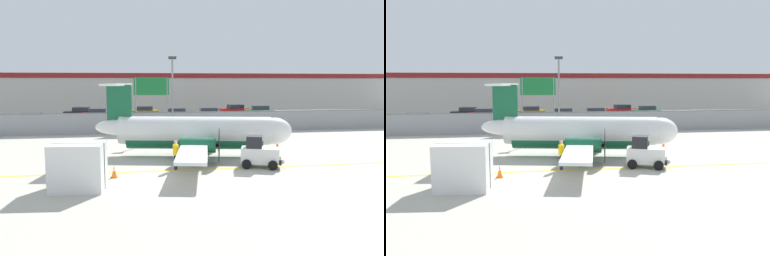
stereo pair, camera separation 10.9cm
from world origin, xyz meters
The scene contains 22 objects.
ground_plane centered at (0.00, 2.00, 0.00)m, with size 140.00×140.00×0.01m.
perimeter_fence centered at (0.00, 18.00, 1.12)m, with size 98.00×0.10×2.10m.
parking_lot_strip centered at (0.00, 29.50, 0.06)m, with size 98.00×17.00×0.12m.
background_building centered at (0.00, 47.99, 3.26)m, with size 91.00×8.10×6.50m.
commuter_airplane centered at (1.20, 6.01, 1.60)m, with size 13.38×16.00×4.92m.
baggage_tug centered at (4.21, 2.03, 0.86)m, with size 2.57×2.02×1.88m.
ground_crew_worker centered at (-0.74, 2.23, 0.95)m, with size 0.42×0.55×1.70m.
cargo_container centered at (-5.70, -1.04, 1.10)m, with size 2.57×2.20×2.20m.
traffic_cone_near_left centered at (0.68, 7.44, 0.31)m, with size 0.36×0.36×0.64m.
traffic_cone_near_right centered at (-4.17, 0.92, 0.31)m, with size 0.36×0.36×0.64m.
traffic_cone_far_left centered at (7.61, 7.70, 0.31)m, with size 0.36×0.36×0.64m.
traffic_cone_far_right centered at (-5.24, 6.01, 0.31)m, with size 0.36×0.36×0.64m.
parked_car_0 centered at (-14.22, 23.30, 0.89)m, with size 4.31×2.23×1.58m.
parked_car_1 centered at (-10.09, 32.96, 0.89)m, with size 4.27×2.16×1.58m.
parked_car_2 centered at (-7.50, 29.74, 0.89)m, with size 4.21×2.01×1.58m.
parked_car_3 centered at (-1.72, 33.38, 0.89)m, with size 4.26×2.13×1.58m.
parked_car_4 centered at (2.23, 28.81, 0.89)m, with size 4.21×2.01×1.58m.
parked_car_5 centered at (6.75, 28.93, 0.89)m, with size 4.29×2.19×1.58m.
parked_car_6 centered at (11.85, 35.17, 0.89)m, with size 4.30×2.21×1.58m.
parked_car_7 centered at (14.61, 31.95, 0.89)m, with size 4.37×2.38×1.58m.
apron_light_pole centered at (0.38, 14.47, 4.30)m, with size 0.70×0.30×7.27m.
highway_sign centered at (-1.22, 19.75, 4.14)m, with size 3.60×0.14×5.50m.
Camera 1 is at (-3.11, -18.83, 5.03)m, focal length 35.00 mm.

